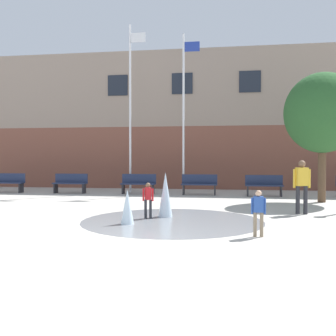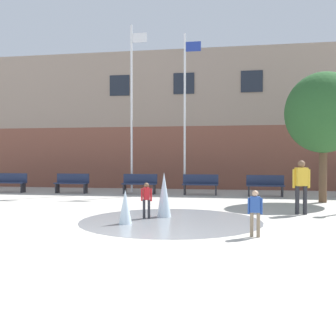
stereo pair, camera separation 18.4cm
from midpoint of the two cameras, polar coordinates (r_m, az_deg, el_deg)
ground_plane at (r=7.23m, az=-12.06°, el=-11.90°), size 100.00×100.00×0.00m
library_building at (r=23.86m, az=2.69°, el=6.41°), size 36.00×6.05×7.40m
splash_fountain at (r=10.62m, az=-1.57°, el=-5.61°), size 4.79×4.79×1.27m
park_bench_far_left at (r=20.37m, az=-22.42°, el=-1.95°), size 1.60×0.44×0.91m
park_bench_under_left_flagpole at (r=19.03m, az=-14.26°, el=-2.11°), size 1.60×0.44×0.91m
park_bench_center at (r=18.11m, az=-4.60°, el=-2.25°), size 1.60×0.44×0.91m
park_bench_under_right_flagpole at (r=17.70m, az=4.27°, el=-2.34°), size 1.60×0.44×0.91m
park_bench_near_trashcan at (r=17.47m, az=13.48°, el=-2.43°), size 1.60×0.44×0.91m
child_running at (r=10.79m, az=-3.41°, el=-4.30°), size 0.31×0.24×0.99m
child_with_pink_shirt at (r=8.52m, az=12.39°, el=-5.90°), size 0.31×0.13×0.99m
adult_near_bench at (r=12.21m, az=18.43°, el=-2.03°), size 0.50×0.30×1.59m
flagpole_left at (r=19.08m, az=-5.70°, el=9.26°), size 0.80×0.10×7.99m
flagpole_right at (r=18.58m, az=2.08°, el=8.63°), size 0.80×0.10×7.46m
street_tree_near_building at (r=15.80m, az=21.20°, el=7.43°), size 2.81×2.81×4.84m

